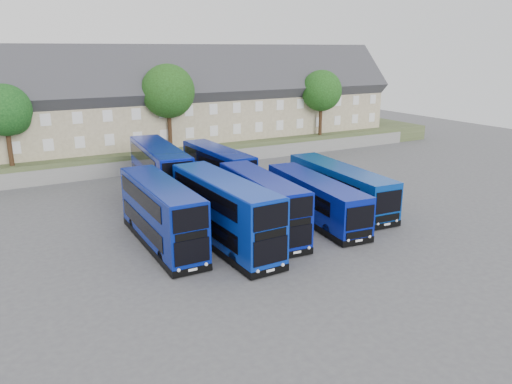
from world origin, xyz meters
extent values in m
plane|color=#4C4C52|center=(0.00, 0.00, 0.00)|extent=(120.00, 120.00, 0.00)
cube|color=slate|center=(0.00, 24.00, 0.75)|extent=(70.00, 0.40, 1.50)
cube|color=#414E2C|center=(0.00, 34.00, 1.00)|extent=(80.00, 20.00, 2.00)
cube|color=#9C8C6E|center=(-12.00, 30.00, 5.00)|extent=(6.00, 8.00, 6.00)
cube|color=#333338|center=(-12.00, 30.00, 8.00)|extent=(6.00, 10.40, 10.40)
cube|color=brown|center=(-10.50, 30.00, 11.84)|extent=(0.60, 0.90, 1.40)
cube|color=#9C8C6E|center=(-6.00, 30.00, 5.00)|extent=(6.00, 8.00, 6.00)
cube|color=#333338|center=(-6.00, 30.00, 8.00)|extent=(6.00, 10.40, 10.40)
cube|color=brown|center=(-4.50, 30.00, 11.84)|extent=(0.60, 0.90, 1.40)
cube|color=#9C8C6E|center=(0.00, 30.00, 5.00)|extent=(6.00, 8.00, 6.00)
cube|color=#333338|center=(0.00, 30.00, 8.00)|extent=(6.00, 10.40, 10.40)
cube|color=brown|center=(1.50, 30.00, 11.84)|extent=(0.60, 0.90, 1.40)
cube|color=#9C8C6E|center=(6.00, 30.00, 5.00)|extent=(6.00, 8.00, 6.00)
cube|color=#333338|center=(6.00, 30.00, 8.00)|extent=(6.00, 10.40, 10.40)
cube|color=brown|center=(7.50, 30.00, 11.84)|extent=(0.60, 0.90, 1.40)
cube|color=#9C8C6E|center=(12.00, 30.00, 5.00)|extent=(6.00, 8.00, 6.00)
cube|color=#333338|center=(12.00, 30.00, 8.00)|extent=(6.00, 10.40, 10.40)
cube|color=brown|center=(13.50, 30.00, 11.84)|extent=(0.60, 0.90, 1.40)
cube|color=#9C8C6E|center=(18.00, 30.00, 5.00)|extent=(6.00, 8.00, 6.00)
cube|color=#333338|center=(18.00, 30.00, 8.00)|extent=(6.00, 10.40, 10.40)
cube|color=brown|center=(19.50, 30.00, 11.84)|extent=(0.60, 0.90, 1.40)
cube|color=#9C8C6E|center=(24.00, 30.00, 5.00)|extent=(6.00, 8.00, 6.00)
cube|color=#333338|center=(24.00, 30.00, 8.00)|extent=(6.00, 10.40, 10.40)
cube|color=brown|center=(25.50, 30.00, 11.84)|extent=(0.60, 0.90, 1.40)
cube|color=#9C8C6E|center=(30.00, 30.00, 5.00)|extent=(6.00, 8.00, 6.00)
cube|color=#333338|center=(30.00, 30.00, 8.00)|extent=(6.00, 10.40, 10.40)
cube|color=brown|center=(31.50, 30.00, 11.84)|extent=(0.60, 0.90, 1.40)
cube|color=navy|center=(-6.54, 3.67, 2.33)|extent=(2.56, 10.80, 3.96)
cube|color=black|center=(-6.54, 3.67, 0.30)|extent=(2.60, 10.84, 0.45)
cube|color=black|center=(-6.59, -1.75, 1.52)|extent=(2.15, 0.08, 1.47)
cube|color=black|center=(-6.59, -1.75, 3.48)|extent=(2.15, 0.08, 1.37)
cylinder|color=black|center=(-7.65, 0.49, 0.50)|extent=(0.31, 1.00, 1.00)
cube|color=#092DA7|center=(-2.88, 1.66, 2.44)|extent=(2.90, 11.42, 4.19)
cube|color=black|center=(-2.88, 1.66, 0.30)|extent=(2.94, 11.46, 0.45)
cube|color=black|center=(-2.72, -4.04, 1.60)|extent=(2.28, 0.12, 1.55)
cube|color=black|center=(-2.72, -4.04, 3.66)|extent=(2.28, 0.12, 1.44)
cylinder|color=black|center=(-3.92, -1.84, 0.50)|extent=(0.33, 1.01, 1.00)
cube|color=#081893|center=(0.50, 2.60, 2.24)|extent=(3.10, 10.46, 3.77)
cube|color=black|center=(0.50, 2.60, 0.30)|extent=(3.14, 10.50, 0.45)
cube|color=black|center=(0.12, -2.57, 1.45)|extent=(2.04, 0.21, 1.41)
cube|color=black|center=(0.12, -2.57, 3.33)|extent=(2.04, 0.21, 1.31)
cylinder|color=black|center=(-0.74, -0.27, 0.50)|extent=(0.37, 1.02, 1.00)
cube|color=#071690|center=(-3.15, 13.90, 2.53)|extent=(3.71, 11.98, 4.36)
cube|color=black|center=(-3.15, 13.90, 0.30)|extent=(3.75, 12.02, 0.45)
cube|color=black|center=(-3.68, 8.00, 1.66)|extent=(2.37, 0.27, 1.61)
cube|color=black|center=(-3.68, 8.00, 3.80)|extent=(2.37, 0.27, 1.50)
cylinder|color=black|center=(-4.66, 10.33, 0.50)|extent=(0.39, 1.02, 1.00)
cube|color=navy|center=(2.05, 13.25, 2.23)|extent=(2.61, 10.33, 3.76)
cube|color=black|center=(2.05, 13.25, 0.30)|extent=(2.65, 10.37, 0.45)
cube|color=black|center=(2.19, 8.08, 1.45)|extent=(2.04, 0.11, 1.40)
cube|color=black|center=(2.19, 8.08, 3.31)|extent=(2.04, 0.11, 1.31)
cylinder|color=black|center=(1.11, 10.28, 0.50)|extent=(0.33, 1.01, 1.00)
cube|color=#081893|center=(5.40, 2.94, 1.79)|extent=(3.60, 11.91, 2.87)
cube|color=black|center=(5.40, 2.94, 0.30)|extent=(3.65, 11.95, 0.45)
cube|color=black|center=(4.81, -2.92, 2.00)|extent=(2.14, 0.27, 1.56)
cylinder|color=black|center=(3.97, -0.60, 0.50)|extent=(0.40, 1.02, 1.00)
cube|color=#083693|center=(9.14, 4.70, 1.86)|extent=(3.38, 12.39, 3.02)
cube|color=black|center=(9.14, 4.70, 0.30)|extent=(3.42, 12.43, 0.45)
cube|color=black|center=(8.72, -1.44, 2.09)|extent=(2.25, 0.21, 1.63)
cylinder|color=black|center=(7.75, 0.86, 0.50)|extent=(0.37, 1.02, 1.00)
cylinder|color=#382314|center=(-14.00, 25.00, 3.88)|extent=(0.44, 0.44, 3.75)
sphere|color=black|center=(-14.00, 25.00, 7.25)|extent=(4.80, 4.80, 4.80)
sphere|color=black|center=(-13.40, 25.40, 6.50)|extent=(3.30, 3.30, 3.30)
cylinder|color=#382314|center=(2.00, 25.50, 4.25)|extent=(0.44, 0.44, 4.50)
sphere|color=#1B360E|center=(2.00, 25.50, 8.30)|extent=(5.76, 5.76, 5.76)
sphere|color=#1B360E|center=(2.60, 25.90, 7.40)|extent=(3.96, 3.96, 3.96)
cylinder|color=#382314|center=(22.00, 25.00, 4.00)|extent=(0.44, 0.44, 4.00)
sphere|color=#17360E|center=(22.00, 25.00, 7.60)|extent=(5.12, 5.12, 5.12)
sphere|color=#17360E|center=(22.60, 25.40, 6.80)|extent=(3.52, 3.52, 3.52)
cylinder|color=#382314|center=(28.00, 32.00, 4.12)|extent=(0.44, 0.44, 4.25)
sphere|color=#1C3E11|center=(28.00, 32.00, 7.95)|extent=(5.44, 5.44, 5.44)
sphere|color=#1C3E11|center=(28.60, 32.40, 7.10)|extent=(3.74, 3.74, 3.74)
camera|label=1|loc=(-16.31, -26.63, 12.72)|focal=35.00mm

